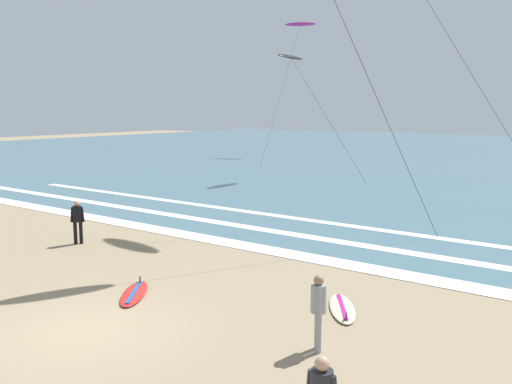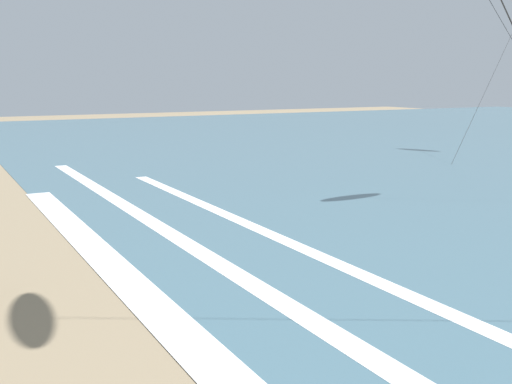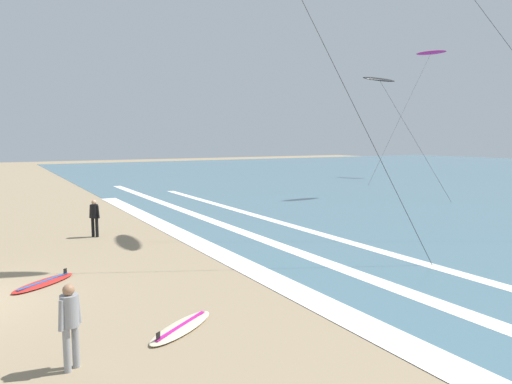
# 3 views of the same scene
# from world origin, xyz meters

# --- Properties ---
(wave_foam_shoreline) EXTENTS (39.63, 0.99, 0.01)m
(wave_foam_shoreline) POSITION_xyz_m (0.20, 8.26, 0.01)
(wave_foam_shoreline) COLOR white
(wave_foam_shoreline) RESTS_ON ocean_surface
(wave_foam_mid_break) EXTENTS (56.51, 0.64, 0.01)m
(wave_foam_mid_break) POSITION_xyz_m (0.33, 10.82, 0.01)
(wave_foam_mid_break) COLOR white
(wave_foam_mid_break) RESTS_ON ocean_surface
(wave_foam_outer_break) EXTENTS (43.64, 0.55, 0.01)m
(wave_foam_outer_break) POSITION_xyz_m (0.05, 13.58, 0.01)
(wave_foam_outer_break) COLOR white
(wave_foam_outer_break) RESTS_ON ocean_surface
(surfer_left_far) EXTENTS (0.43, 0.41, 1.60)m
(surfer_left_far) POSITION_xyz_m (-6.88, 4.92, 0.96)
(surfer_left_far) COLOR black
(surfer_left_far) RESTS_ON ground
(surfer_background_far) EXTENTS (0.36, 0.47, 1.60)m
(surfer_background_far) POSITION_xyz_m (4.76, 2.27, 0.96)
(surfer_background_far) COLOR gray
(surfer_background_far) RESTS_ON ground
(surfboard_right_spare) EXTENTS (1.75, 2.03, 0.25)m
(surfboard_right_spare) POSITION_xyz_m (-0.90, 2.33, 0.05)
(surfboard_right_spare) COLOR red
(surfboard_right_spare) RESTS_ON ground
(surfboard_near_water) EXTENTS (1.67, 2.08, 0.25)m
(surfboard_near_water) POSITION_xyz_m (4.07, 4.63, 0.05)
(surfboard_near_water) COLOR beige
(surfboard_near_water) RESTS_ON ground
(kite_black_low_near) EXTENTS (5.21, 3.80, 8.56)m
(kite_black_low_near) POSITION_xyz_m (-10.91, 25.29, 8.30)
(kite_black_low_near) COLOR black
(kite_black_low_near) RESTS_ON ground
(kite_magenta_distant_high) EXTENTS (5.76, 13.76, 13.75)m
(kite_magenta_distant_high) POSITION_xyz_m (-21.65, 43.49, 13.41)
(kite_magenta_distant_high) COLOR #CC2384
(kite_magenta_distant_high) RESTS_ON ground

